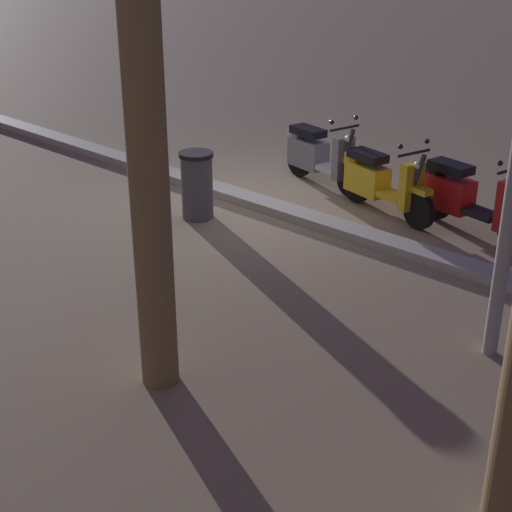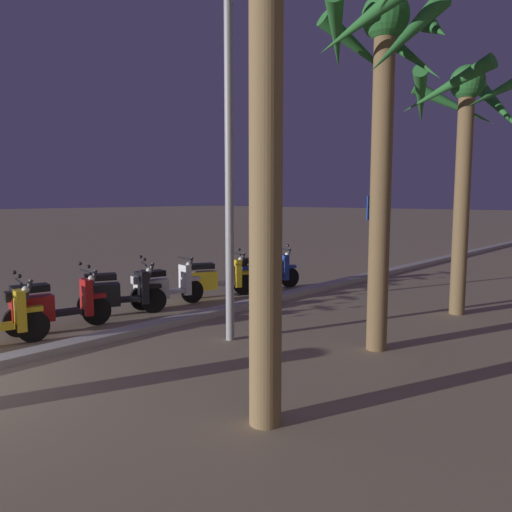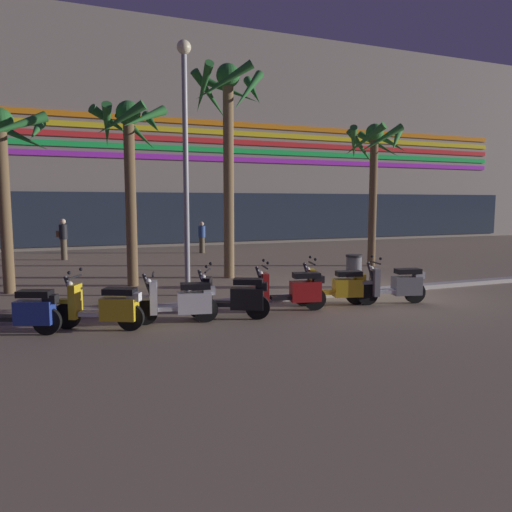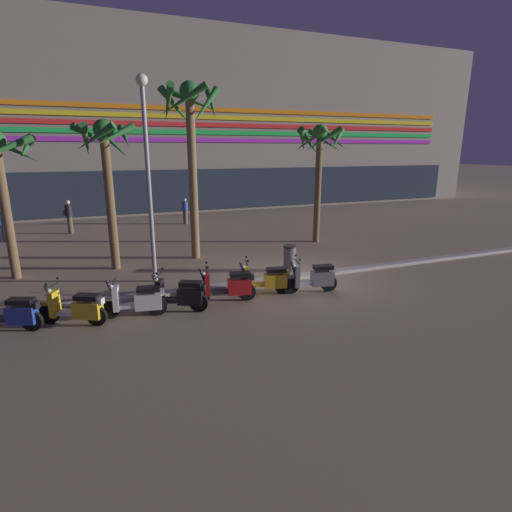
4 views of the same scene
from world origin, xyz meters
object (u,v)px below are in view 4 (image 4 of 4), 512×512
at_px(scooter_blue_far_back, 10,313).
at_px(scooter_black_mid_front, 181,295).
at_px(scooter_white_mid_centre, 138,301).
at_px(scooter_grey_last_in_row, 314,278).
at_px(palm_tree_near_sign, 0,167).
at_px(scooter_yellow_gap_after_mid, 77,308).
at_px(pedestrian_by_palm_tree, 185,211).
at_px(scooter_yellow_tail_end, 266,280).
at_px(scooter_red_second_in_line, 230,286).
at_px(pedestrian_window_shopping, 69,216).
at_px(palm_tree_far_corner, 191,129).
at_px(street_lamp, 147,160).
at_px(litter_bin, 290,258).
at_px(palm_tree_mid_walkway, 320,152).
at_px(palm_tree_by_mall_entrance, 106,157).

xyz_separation_m(scooter_blue_far_back, scooter_black_mid_front, (4.12, -0.31, 0.01)).
bearing_deg(scooter_white_mid_centre, scooter_grey_last_in_row, -0.78).
xyz_separation_m(scooter_grey_last_in_row, palm_tree_near_sign, (-8.83, 5.04, 3.30)).
height_order(scooter_blue_far_back, palm_tree_near_sign, palm_tree_near_sign).
bearing_deg(scooter_yellow_gap_after_mid, scooter_blue_far_back, 171.45).
xyz_separation_m(scooter_blue_far_back, pedestrian_by_palm_tree, (7.05, 12.96, 0.34)).
height_order(scooter_yellow_gap_after_mid, scooter_grey_last_in_row, same).
bearing_deg(scooter_yellow_gap_after_mid, scooter_black_mid_front, -1.77).
bearing_deg(pedestrian_by_palm_tree, scooter_yellow_tail_end, -91.07).
xyz_separation_m(scooter_red_second_in_line, pedestrian_window_shopping, (-4.78, 12.48, 0.48)).
xyz_separation_m(palm_tree_far_corner, palm_tree_near_sign, (-6.38, -0.37, -1.32)).
bearing_deg(palm_tree_near_sign, scooter_white_mid_centre, -54.30).
relative_size(palm_tree_near_sign, street_lamp, 0.76).
bearing_deg(scooter_red_second_in_line, pedestrian_by_palm_tree, 83.53).
height_order(pedestrian_by_palm_tree, litter_bin, pedestrian_by_palm_tree).
relative_size(palm_tree_mid_walkway, palm_tree_by_mall_entrance, 1.02).
xyz_separation_m(palm_tree_far_corner, street_lamp, (-1.99, -2.48, -1.10)).
relative_size(scooter_black_mid_front, litter_bin, 1.70).
xyz_separation_m(scooter_black_mid_front, street_lamp, (-0.31, 2.91, 3.51)).
relative_size(scooter_yellow_gap_after_mid, palm_tree_mid_walkway, 0.30).
bearing_deg(scooter_red_second_in_line, street_lamp, 123.11).
bearing_deg(palm_tree_mid_walkway, palm_tree_far_corner, -172.51).
bearing_deg(litter_bin, scooter_red_second_in_line, -144.77).
height_order(scooter_blue_far_back, palm_tree_mid_walkway, palm_tree_mid_walkway).
height_order(scooter_grey_last_in_row, pedestrian_window_shopping, pedestrian_window_shopping).
height_order(scooter_yellow_gap_after_mid, scooter_black_mid_front, same).
height_order(scooter_blue_far_back, scooter_yellow_tail_end, same).
height_order(palm_tree_by_mall_entrance, street_lamp, street_lamp).
xyz_separation_m(scooter_yellow_gap_after_mid, pedestrian_window_shopping, (-0.72, 12.61, 0.49)).
xyz_separation_m(scooter_white_mid_centre, pedestrian_window_shopping, (-2.20, 12.63, 0.50)).
bearing_deg(palm_tree_by_mall_entrance, pedestrian_window_shopping, 103.71).
bearing_deg(scooter_grey_last_in_row, pedestrian_by_palm_tree, 95.16).
height_order(scooter_white_mid_centre, scooter_yellow_tail_end, scooter_yellow_tail_end).
height_order(scooter_grey_last_in_row, palm_tree_near_sign, palm_tree_near_sign).
bearing_deg(scooter_yellow_tail_end, scooter_blue_far_back, -179.28).
distance_m(pedestrian_window_shopping, litter_bin, 12.97).
distance_m(palm_tree_mid_walkway, pedestrian_window_shopping, 13.28).
relative_size(scooter_black_mid_front, palm_tree_far_corner, 0.24).
bearing_deg(palm_tree_far_corner, palm_tree_mid_walkway, 7.49).
distance_m(palm_tree_mid_walkway, street_lamp, 8.75).
bearing_deg(palm_tree_far_corner, scooter_blue_far_back, -138.76).
height_order(scooter_yellow_gap_after_mid, palm_tree_near_sign, palm_tree_near_sign).
bearing_deg(palm_tree_by_mall_entrance, scooter_grey_last_in_row, -41.85).
relative_size(pedestrian_by_palm_tree, litter_bin, 1.61).
relative_size(palm_tree_by_mall_entrance, palm_tree_far_corner, 0.79).
height_order(scooter_grey_last_in_row, street_lamp, street_lamp).
distance_m(scooter_white_mid_centre, palm_tree_by_mall_entrance, 6.11).
xyz_separation_m(palm_tree_near_sign, pedestrian_by_palm_tree, (7.63, 8.25, -2.96)).
distance_m(palm_tree_near_sign, litter_bin, 10.07).
height_order(scooter_grey_last_in_row, palm_tree_by_mall_entrance, palm_tree_by_mall_entrance).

